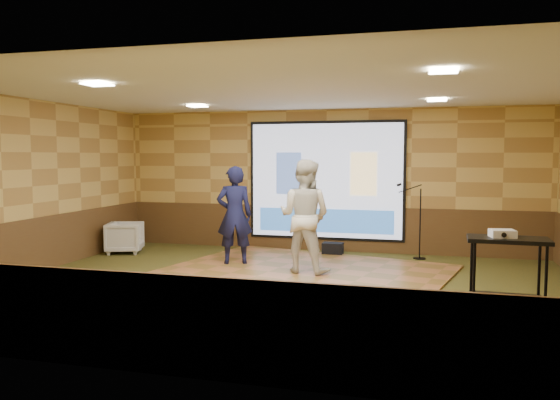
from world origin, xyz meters
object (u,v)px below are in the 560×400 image
(dance_floor, at_px, (306,271))
(mic_stand, at_px, (417,234))
(banquet_chair, at_px, (125,237))
(projector_screen, at_px, (326,182))
(player_right, at_px, (305,216))
(projector, at_px, (502,233))
(duffel_bag, at_px, (333,249))
(av_table, at_px, (507,261))
(player_left, at_px, (235,215))

(dance_floor, height_order, mic_stand, mic_stand)
(banquet_chair, bearing_deg, dance_floor, -121.38)
(projector_screen, xyz_separation_m, banquet_chair, (-4.00, -1.32, -1.15))
(banquet_chair, bearing_deg, player_right, -123.02)
(projector, bearing_deg, player_right, 138.94)
(player_right, height_order, projector, player_right)
(mic_stand, bearing_deg, duffel_bag, 170.19)
(dance_floor, bearing_deg, av_table, -33.57)
(mic_stand, bearing_deg, player_left, -166.59)
(player_right, height_order, banquet_chair, player_right)
(projector_screen, relative_size, banquet_chair, 4.67)
(player_left, relative_size, projector, 6.22)
(player_left, relative_size, mic_stand, 1.21)
(projector_screen, relative_size, projector, 11.45)
(player_right, height_order, duffel_bag, player_right)
(projector_screen, distance_m, banquet_chair, 4.37)
(av_table, bearing_deg, dance_floor, 146.43)
(player_left, bearing_deg, projector_screen, -147.34)
(av_table, relative_size, projector, 3.50)
(player_left, xyz_separation_m, duffel_bag, (1.60, 1.46, -0.81))
(mic_stand, distance_m, banquet_chair, 5.97)
(dance_floor, distance_m, projector, 3.68)
(projector, bearing_deg, player_left, 143.79)
(dance_floor, xyz_separation_m, player_right, (0.00, -0.12, 0.98))
(av_table, bearing_deg, mic_stand, 106.78)
(projector_screen, xyz_separation_m, dance_floor, (0.05, -2.22, -1.46))
(duffel_bag, bearing_deg, player_left, -137.60)
(player_left, xyz_separation_m, mic_stand, (3.26, 1.50, -0.44))
(dance_floor, height_order, banquet_chair, banquet_chair)
(player_right, relative_size, av_table, 1.90)
(projector_screen, distance_m, av_table, 5.24)
(player_right, distance_m, banquet_chair, 4.23)
(projector_screen, relative_size, duffel_bag, 8.08)
(dance_floor, height_order, av_table, av_table)
(banquet_chair, bearing_deg, duffel_bag, -97.60)
(projector, height_order, banquet_chair, projector)
(player_right, relative_size, projector, 6.66)
(projector_screen, bearing_deg, player_left, -125.04)
(av_table, distance_m, banquet_chair, 7.62)
(dance_floor, distance_m, mic_stand, 2.62)
(projector_screen, height_order, duffel_bag, projector_screen)
(projector, bearing_deg, projector_screen, 116.66)
(banquet_chair, bearing_deg, projector_screen, -90.59)
(projector, bearing_deg, av_table, -13.66)
(projector_screen, xyz_separation_m, player_left, (-1.36, -1.94, -0.54))
(projector_screen, xyz_separation_m, player_right, (0.05, -2.34, -0.48))
(player_left, distance_m, banquet_chair, 2.78)
(mic_stand, bearing_deg, banquet_chair, 177.18)
(player_left, height_order, projector, player_left)
(banquet_chair, distance_m, duffel_bag, 4.33)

